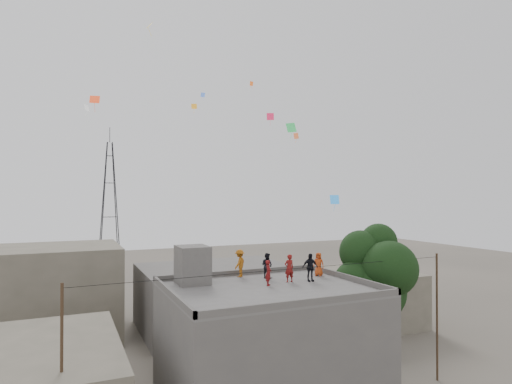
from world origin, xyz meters
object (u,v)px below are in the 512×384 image
person_red_adult (289,268)px  person_dark_adult (310,267)px  transmission_tower (109,210)px  stair_head_box (193,265)px  tree (376,275)px

person_red_adult → person_dark_adult: size_ratio=0.98×
transmission_tower → stair_head_box: bearing=-88.8°
transmission_tower → person_red_adult: size_ratio=13.34×
tree → person_dark_adult: size_ratio=5.97×
person_red_adult → stair_head_box: bearing=-21.6°
person_dark_adult → transmission_tower: bearing=107.6°
stair_head_box → person_red_adult: bearing=-19.8°
transmission_tower → person_red_adult: 39.63m
person_red_adult → person_dark_adult: (1.14, -0.28, 0.01)m
stair_head_box → transmission_tower: bearing=91.2°
transmission_tower → tree: bearing=-73.9°
tree → person_red_adult: tree is taller
stair_head_box → tree: tree is taller
transmission_tower → person_dark_adult: size_ratio=13.13×
stair_head_box → transmission_tower: transmission_tower is taller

